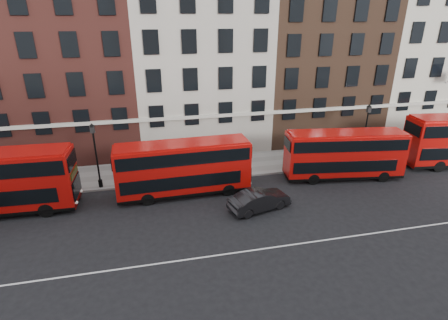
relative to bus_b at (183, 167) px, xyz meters
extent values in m
plane|color=black|center=(3.28, -5.96, -2.28)|extent=(120.00, 120.00, 0.00)
cube|color=gray|center=(3.28, 4.54, -2.21)|extent=(80.00, 5.00, 0.15)
cube|color=gray|center=(3.28, 2.04, -2.20)|extent=(80.00, 0.30, 0.16)
cube|color=white|center=(3.28, -7.96, -2.28)|extent=(70.00, 0.12, 0.01)
cube|color=brown|center=(-9.52, 12.04, 8.72)|extent=(12.80, 10.00, 22.00)
cube|color=#A59F91|center=(3.28, 12.04, 7.22)|extent=(12.80, 10.00, 19.00)
cube|color=brown|center=(16.08, 12.04, 8.22)|extent=(12.80, 10.00, 21.00)
cube|color=beige|center=(28.88, 12.04, 7.72)|extent=(12.80, 10.00, 20.00)
cube|color=black|center=(-7.69, -0.18, -0.69)|extent=(0.16, 2.27, 1.34)
cube|color=black|center=(-7.69, -0.18, 0.41)|extent=(0.15, 1.96, 0.43)
cylinder|color=black|center=(-9.67, -1.27, -1.77)|extent=(1.04, 0.32, 1.03)
cylinder|color=black|center=(-9.60, 1.04, -1.77)|extent=(1.04, 0.32, 1.03)
cube|color=#B70C09|center=(0.03, 0.00, -0.05)|extent=(10.12, 2.68, 3.78)
cube|color=black|center=(0.03, 0.00, -1.83)|extent=(10.12, 2.71, 0.23)
cube|color=black|center=(-0.25, -0.01, -0.70)|extent=(8.98, 2.72, 1.01)
cube|color=black|center=(0.03, 0.00, 1.12)|extent=(9.74, 2.74, 0.96)
cube|color=#B70C09|center=(0.03, 0.00, 1.89)|extent=(9.83, 2.48, 0.17)
cube|color=black|center=(5.10, 0.14, -0.80)|extent=(0.14, 2.11, 1.25)
cube|color=black|center=(5.10, 0.14, 0.23)|extent=(0.13, 1.82, 0.40)
cylinder|color=black|center=(3.32, -0.98, -1.80)|extent=(0.97, 0.30, 0.96)
cylinder|color=black|center=(3.26, 1.16, -1.80)|extent=(0.97, 0.30, 0.96)
cylinder|color=black|center=(-2.81, -1.15, -1.80)|extent=(0.97, 0.30, 0.96)
cylinder|color=black|center=(-2.87, 0.99, -1.80)|extent=(0.97, 0.30, 0.96)
cube|color=#B70C09|center=(13.50, 0.00, -0.12)|extent=(10.00, 3.65, 3.68)
cube|color=black|center=(13.50, 0.00, -1.84)|extent=(10.00, 3.69, 0.22)
cube|color=black|center=(13.23, 0.04, -0.75)|extent=(8.90, 3.57, 0.98)
cube|color=black|center=(13.50, 0.00, 1.02)|extent=(9.64, 3.67, 0.93)
cube|color=#B70C09|center=(13.50, 0.00, 1.77)|extent=(9.70, 3.43, 0.17)
cube|color=black|center=(18.38, -0.68, -0.84)|extent=(0.36, 2.04, 1.21)
cube|color=black|center=(18.38, -0.68, 0.16)|extent=(0.32, 1.76, 0.39)
cylinder|color=black|center=(16.49, -1.47, -1.82)|extent=(0.96, 0.39, 0.93)
cylinder|color=black|center=(16.78, 0.60, -1.82)|extent=(0.96, 0.39, 0.93)
cylinder|color=black|center=(10.59, -0.65, -1.82)|extent=(0.96, 0.39, 0.93)
cylinder|color=black|center=(10.88, 1.42, -1.82)|extent=(0.96, 0.39, 0.93)
cylinder|color=black|center=(22.57, -0.76, -1.75)|extent=(1.09, 0.44, 1.06)
cylinder|color=black|center=(22.89, 1.60, -1.75)|extent=(1.09, 0.44, 1.06)
imported|color=black|center=(5.01, -3.49, -1.53)|extent=(4.80, 2.71, 1.50)
cylinder|color=black|center=(-6.46, 2.39, 0.17)|extent=(0.14, 0.14, 4.60)
cylinder|color=black|center=(-6.46, 2.39, -1.83)|extent=(0.32, 0.32, 0.60)
cube|color=#262626|center=(-6.46, 2.39, 2.72)|extent=(0.32, 0.32, 0.55)
cone|color=black|center=(-6.46, 2.39, 3.07)|extent=(0.44, 0.44, 0.25)
cylinder|color=black|center=(17.39, 3.16, 0.17)|extent=(0.14, 0.14, 4.60)
cylinder|color=black|center=(17.39, 3.16, -1.83)|extent=(0.32, 0.32, 0.60)
cube|color=#262626|center=(17.39, 3.16, 2.72)|extent=(0.32, 0.32, 0.55)
cone|color=black|center=(17.39, 3.16, 3.07)|extent=(0.44, 0.44, 0.25)
cylinder|color=black|center=(25.19, 2.47, -0.83)|extent=(0.12, 0.12, 2.60)
cube|color=black|center=(25.19, 2.32, 0.77)|extent=(0.25, 0.30, 0.75)
sphere|color=red|center=(25.19, 2.15, 0.99)|extent=(0.14, 0.14, 0.14)
sphere|color=#0C9919|center=(25.19, 2.15, 0.55)|extent=(0.14, 0.14, 0.14)
camera|label=1|loc=(-2.20, -24.28, 10.76)|focal=28.00mm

